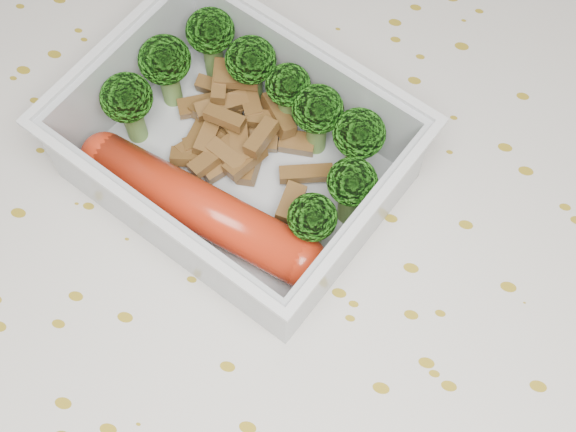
# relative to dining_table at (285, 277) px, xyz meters

# --- Properties ---
(dining_table) EXTENTS (1.40, 0.90, 0.75)m
(dining_table) POSITION_rel_dining_table_xyz_m (0.00, 0.00, 0.00)
(dining_table) COLOR brown
(dining_table) RESTS_ON ground
(tablecloth) EXTENTS (1.46, 0.96, 0.19)m
(tablecloth) POSITION_rel_dining_table_xyz_m (0.00, 0.00, 0.05)
(tablecloth) COLOR silver
(tablecloth) RESTS_ON dining_table
(lunch_container) EXTENTS (0.23, 0.21, 0.07)m
(lunch_container) POSITION_rel_dining_table_xyz_m (-0.04, 0.03, 0.11)
(lunch_container) COLOR silver
(lunch_container) RESTS_ON tablecloth
(broccoli_florets) EXTENTS (0.17, 0.14, 0.06)m
(broccoli_florets) POSITION_rel_dining_table_xyz_m (-0.03, 0.05, 0.13)
(broccoli_florets) COLOR #608C3F
(broccoli_florets) RESTS_ON lunch_container
(meat_pile) EXTENTS (0.11, 0.10, 0.03)m
(meat_pile) POSITION_rel_dining_table_xyz_m (-0.04, 0.05, 0.11)
(meat_pile) COLOR brown
(meat_pile) RESTS_ON lunch_container
(sausage) EXTENTS (0.16, 0.07, 0.03)m
(sausage) POSITION_rel_dining_table_xyz_m (-0.05, -0.01, 0.11)
(sausage) COLOR #B62911
(sausage) RESTS_ON lunch_container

